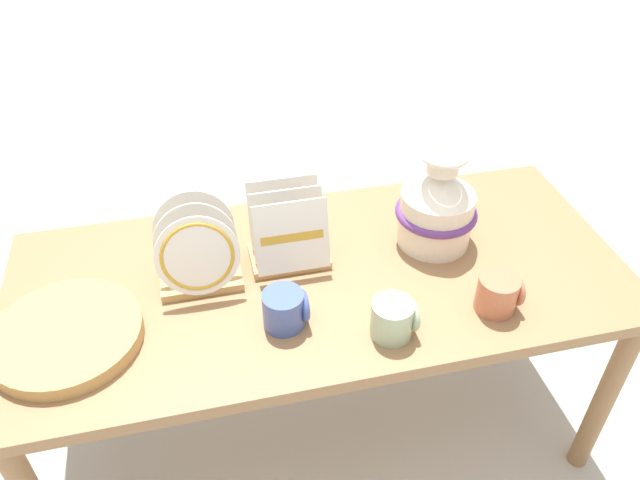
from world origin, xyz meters
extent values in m
plane|color=#B2ADA3|center=(0.00, 0.00, 0.00)|extent=(14.00, 14.00, 0.00)
cube|color=olive|center=(0.00, 0.00, 0.63)|extent=(1.57, 0.70, 0.03)
cylinder|color=olive|center=(0.73, -0.30, 0.31)|extent=(0.06, 0.06, 0.62)
cylinder|color=olive|center=(-0.73, 0.30, 0.31)|extent=(0.06, 0.06, 0.62)
cylinder|color=olive|center=(0.73, 0.30, 0.31)|extent=(0.06, 0.06, 0.62)
cylinder|color=silver|center=(0.33, 0.06, 0.73)|extent=(0.19, 0.19, 0.15)
cone|color=silver|center=(0.33, 0.06, 0.84)|extent=(0.19, 0.19, 0.07)
cylinder|color=silver|center=(0.33, 0.06, 0.90)|extent=(0.08, 0.08, 0.05)
torus|color=silver|center=(0.33, 0.06, 0.92)|extent=(0.12, 0.12, 0.02)
torus|color=#60337A|center=(0.33, 0.06, 0.75)|extent=(0.22, 0.22, 0.02)
cube|color=tan|center=(-0.30, 0.04, 0.66)|extent=(0.20, 0.13, 0.02)
cylinder|color=tan|center=(-0.37, 0.09, 0.71)|extent=(0.01, 0.01, 0.07)
cylinder|color=tan|center=(-0.23, 0.09, 0.71)|extent=(0.01, 0.01, 0.07)
cylinder|color=white|center=(-0.30, -0.01, 0.77)|extent=(0.20, 0.06, 0.19)
torus|color=gold|center=(-0.30, -0.01, 0.78)|extent=(0.17, 0.06, 0.17)
cylinder|color=white|center=(-0.30, 0.04, 0.77)|extent=(0.20, 0.06, 0.19)
cylinder|color=white|center=(-0.30, 0.10, 0.77)|extent=(0.20, 0.06, 0.19)
cube|color=tan|center=(-0.07, 0.07, 0.66)|extent=(0.20, 0.13, 0.02)
cylinder|color=tan|center=(-0.14, 0.12, 0.71)|extent=(0.01, 0.01, 0.07)
cylinder|color=tan|center=(0.00, 0.12, 0.71)|extent=(0.01, 0.01, 0.07)
cube|color=white|center=(-0.07, 0.02, 0.77)|extent=(0.18, 0.06, 0.18)
cube|color=white|center=(-0.07, 0.07, 0.77)|extent=(0.18, 0.06, 0.18)
cube|color=white|center=(-0.07, 0.13, 0.77)|extent=(0.18, 0.06, 0.18)
cube|color=gold|center=(-0.07, 0.02, 0.77)|extent=(0.16, 0.01, 0.02)
cylinder|color=tan|center=(-0.61, -0.09, 0.66)|extent=(0.34, 0.34, 0.01)
cylinder|color=tan|center=(-0.61, -0.09, 0.66)|extent=(0.34, 0.34, 0.01)
cylinder|color=tan|center=(-0.61, -0.09, 0.67)|extent=(0.34, 0.34, 0.01)
cylinder|color=tan|center=(-0.61, -0.09, 0.68)|extent=(0.34, 0.34, 0.01)
cylinder|color=#9EB28E|center=(0.11, -0.24, 0.70)|extent=(0.10, 0.10, 0.09)
torus|color=#9EB28E|center=(0.16, -0.24, 0.70)|extent=(0.02, 0.08, 0.08)
cylinder|color=#B76647|center=(0.38, -0.21, 0.70)|extent=(0.10, 0.10, 0.09)
torus|color=#B76647|center=(0.43, -0.21, 0.70)|extent=(0.02, 0.08, 0.08)
cylinder|color=#42569E|center=(-0.12, -0.15, 0.70)|extent=(0.10, 0.10, 0.09)
torus|color=#42569E|center=(-0.07, -0.15, 0.70)|extent=(0.02, 0.08, 0.08)
camera|label=1|loc=(-0.27, -1.15, 1.72)|focal=35.00mm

